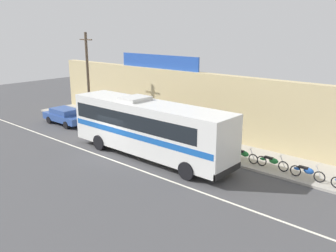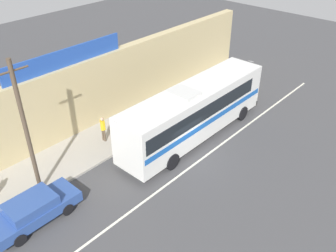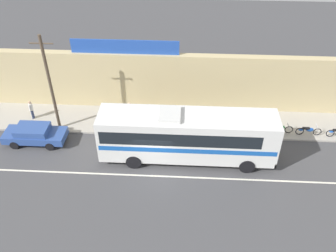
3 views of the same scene
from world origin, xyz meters
The scene contains 14 objects.
ground_plane centered at (0.00, 0.00, 0.00)m, with size 70.00×70.00×0.00m, color #444447.
sidewalk_slab centered at (0.00, 5.20, 0.07)m, with size 30.00×3.60×0.14m, color #A8A399.
storefront_facade centered at (0.00, 7.35, 2.40)m, with size 30.00×0.70×4.80m, color tan.
storefront_billboard centered at (-2.69, 7.35, 5.35)m, with size 8.25×0.12×1.10m, color #234CAD.
road_center_stripe centered at (0.00, -0.80, 0.00)m, with size 30.00×0.14×0.01m, color silver.
intercity_bus centered at (2.14, 1.14, 2.07)m, with size 11.80×2.66×3.78m.
parked_car centered at (-8.85, 2.24, 0.74)m, with size 4.45×1.84×1.37m.
utility_pole centered at (-7.57, 3.88, 4.04)m, with size 1.60×0.22×7.54m.
motorcycle_purple centered at (11.23, 4.02, 0.57)m, with size 1.91×0.56×0.94m.
motorcycle_red centered at (9.15, 4.17, 0.57)m, with size 1.96×0.56×0.94m.
motorcycle_black centered at (7.30, 4.13, 0.57)m, with size 1.93×0.56×0.94m.
pedestrian_near_shop centered at (0.32, 4.56, 1.05)m, with size 0.30×0.48×1.58m.
pedestrian_far_left centered at (-10.02, 4.98, 1.05)m, with size 0.30×0.48×1.59m.
pedestrian_by_curb centered at (-2.23, 5.01, 1.15)m, with size 0.30×0.48×1.73m.
Camera 1 is at (17.42, -14.34, 8.03)m, focal length 38.31 mm.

